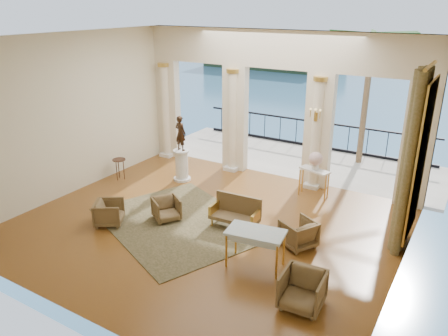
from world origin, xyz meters
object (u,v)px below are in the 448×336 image
Objects in this scene: settee at (236,212)px; pedestal at (182,166)px; statue at (180,133)px; armchair_a at (166,208)px; armchair_b at (302,289)px; console_table at (314,174)px; armchair_d at (109,212)px; armchair_c at (298,232)px; side_table at (119,162)px; game_table at (256,235)px.

pedestal is (-2.95, 1.76, 0.08)m from settee.
statue is at bearing 145.33° from settee.
armchair_b is (4.24, -1.44, 0.06)m from armchair_a.
armchair_a is 0.60× the size of statue.
settee is at bearing -93.88° from console_table.
armchair_a is at bearing 125.53° from statue.
armchair_d is 0.74× the size of console_table.
armchair_c is at bearing -21.66° from pedestal.
armchair_c is 0.66× the size of statue.
armchair_d is 3.01m from side_table.
game_table reaches higher than armchair_b.
armchair_a is 0.70× the size of console_table.
armchair_c is 4.67m from armchair_d.
armchair_b is 5.01m from console_table.
console_table is (3.77, 4.25, 0.34)m from armchair_d.
side_table is (-7.20, 2.84, 0.18)m from armchair_b.
game_table reaches higher than armchair_a.
armchair_c reaches higher than side_table.
console_table is at bearing -138.01° from armchair_c.
armchair_c is 1.07× the size of side_table.
game_table is at bearing -70.21° from armchair_a.
console_table is (0.99, 2.73, 0.28)m from settee.
armchair_d is at bearing -51.10° from side_table.
armchair_d is at bearing 100.64° from statue.
settee reaches higher than armchair_a.
statue reaches higher than side_table.
pedestal is at bearing -82.46° from statue.
armchair_b reaches higher than armchair_c.
pedestal reaches higher than armchair_d.
statue is 1.63× the size of side_table.
side_table is (-5.86, 2.10, -0.17)m from game_table.
armchair_c is 0.76× the size of console_table.
settee is 3.62m from statue.
armchair_b is at bearing 52.50° from armchair_c.
settee reaches higher than armchair_d.
pedestal is 1.49× the size of side_table.
armchair_c is at bearing -47.94° from armchair_a.
statue is 2.18m from side_table.
armchair_b is at bearing -42.43° from settee.
armchair_d is at bearing 174.92° from game_table.
side_table is at bearing 166.28° from settee.
statue is at bearing -90.00° from pedestal.
console_table is at bearing 18.69° from side_table.
armchair_d is 5.69m from console_table.
console_table reaches higher than armchair_a.
armchair_b is 2.15m from armchair_c.
console_table is at bearing 104.04° from armchair_b.
console_table is (-0.67, 2.79, 0.33)m from armchair_c.
armchair_d is 0.55× the size of settee.
settee is 1.27× the size of pedestal.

